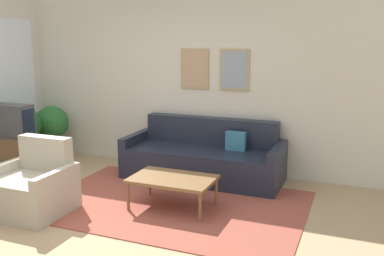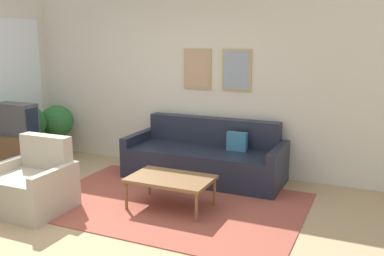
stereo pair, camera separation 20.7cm
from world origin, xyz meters
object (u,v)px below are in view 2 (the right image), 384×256
at_px(armchair, 33,186).
at_px(potted_plant_tall, 26,125).
at_px(coffee_table, 171,180).
at_px(tv, 16,119).
at_px(couch, 205,159).

relative_size(armchair, potted_plant_tall, 0.87).
height_order(coffee_table, tv, tv).
xyz_separation_m(coffee_table, tv, (-2.70, 0.29, 0.48)).
bearing_deg(armchair, potted_plant_tall, 137.85).
bearing_deg(coffee_table, couch, 92.28).
xyz_separation_m(coffee_table, armchair, (-1.46, -0.71, -0.06)).
distance_m(couch, coffee_table, 1.20).
bearing_deg(coffee_table, armchair, -153.97).
xyz_separation_m(tv, potted_plant_tall, (-0.21, 0.38, -0.17)).
relative_size(couch, armchair, 2.64).
distance_m(armchair, potted_plant_tall, 2.04).
bearing_deg(armchair, coffee_table, 27.60).
height_order(armchair, potted_plant_tall, potted_plant_tall).
distance_m(coffee_table, armchair, 1.63).
bearing_deg(couch, tv, -161.00).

